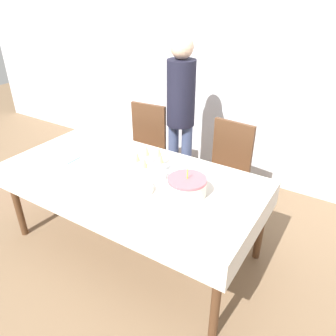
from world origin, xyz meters
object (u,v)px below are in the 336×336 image
object	(u,v)px
champagne_tray	(151,163)
birthday_cake	(187,187)
plate_stack_main	(136,188)
plate_stack_dessert	(154,175)
person_standing	(181,105)
dining_chair_far_right	(225,169)
gift_bag	(33,175)
dining_chair_far_left	(144,146)

from	to	relation	value
champagne_tray	birthday_cake	bearing A→B (deg)	-19.56
plate_stack_main	plate_stack_dessert	world-z (taller)	same
birthday_cake	plate_stack_main	bearing A→B (deg)	-154.89
birthday_cake	person_standing	bearing A→B (deg)	122.49
dining_chair_far_right	person_standing	xyz separation A→B (m)	(-0.58, 0.14, 0.47)
dining_chair_far_right	champagne_tray	distance (m)	0.84
birthday_cake	plate_stack_dessert	size ratio (longest dim) A/B	1.43
champagne_tray	gift_bag	world-z (taller)	champagne_tray
dining_chair_far_left	person_standing	size ratio (longest dim) A/B	0.58
person_standing	plate_stack_dessert	bearing A→B (deg)	-71.76
dining_chair_far_right	champagne_tray	size ratio (longest dim) A/B	2.75
dining_chair_far_left	gift_bag	distance (m)	1.34
dining_chair_far_right	birthday_cake	distance (m)	0.90
champagne_tray	plate_stack_dessert	bearing A→B (deg)	-42.12
dining_chair_far_right	plate_stack_main	size ratio (longest dim) A/B	4.06
dining_chair_far_right	person_standing	bearing A→B (deg)	166.14
dining_chair_far_right	plate_stack_main	world-z (taller)	dining_chair_far_right
plate_stack_dessert	person_standing	xyz separation A→B (m)	(-0.31, 0.93, 0.24)
dining_chair_far_left	dining_chair_far_right	xyz separation A→B (m)	(0.94, 0.00, 0.00)
dining_chair_far_right	gift_bag	xyz separation A→B (m)	(-2.04, -0.67, -0.37)
dining_chair_far_left	champagne_tray	size ratio (longest dim) A/B	2.75
dining_chair_far_right	dining_chair_far_left	bearing A→B (deg)	-179.99
plate_stack_dessert	champagne_tray	bearing A→B (deg)	137.88
champagne_tray	person_standing	bearing A→B (deg)	104.58
gift_bag	dining_chair_far_right	bearing A→B (deg)	18.10
birthday_cake	champagne_tray	xyz separation A→B (m)	(-0.41, 0.15, 0.01)
gift_bag	plate_stack_dessert	bearing A→B (deg)	-3.78
birthday_cake	champagne_tray	bearing A→B (deg)	160.44
champagne_tray	dining_chair_far_right	bearing A→B (deg)	63.04
champagne_tray	gift_bag	distance (m)	1.80
dining_chair_far_right	champagne_tray	xyz separation A→B (m)	(-0.36, -0.71, 0.28)
dining_chair_far_left	dining_chair_far_right	distance (m)	0.94
dining_chair_far_right	birthday_cake	world-z (taller)	dining_chair_far_right
dining_chair_far_left	champagne_tray	bearing A→B (deg)	-50.56
person_standing	dining_chair_far_right	bearing A→B (deg)	-13.86
champagne_tray	plate_stack_main	size ratio (longest dim) A/B	1.48
dining_chair_far_left	plate_stack_main	size ratio (longest dim) A/B	4.06
dining_chair_far_right	birthday_cake	size ratio (longest dim) A/B	3.51
person_standing	gift_bag	world-z (taller)	person_standing
dining_chair_far_right	champagne_tray	world-z (taller)	dining_chair_far_right
plate_stack_dessert	dining_chair_far_left	bearing A→B (deg)	130.37
dining_chair_far_right	person_standing	distance (m)	0.76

